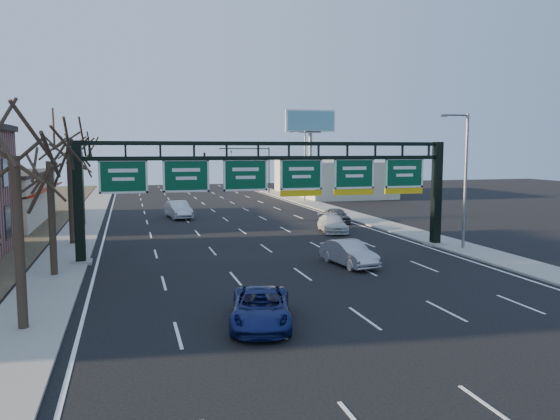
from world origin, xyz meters
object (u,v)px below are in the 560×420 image
object	(u,v)px
sign_gantry	(276,182)
car_blue_suv	(261,308)
car_silver_sedan	(349,253)
car_white_wagon	(332,224)

from	to	relation	value
sign_gantry	car_blue_suv	bearing A→B (deg)	-107.52
car_blue_suv	car_silver_sedan	distance (m)	11.74
sign_gantry	car_silver_sedan	distance (m)	6.79
sign_gantry	car_white_wagon	size ratio (longest dim) A/B	5.23
car_blue_suv	car_white_wagon	bearing A→B (deg)	76.17
car_silver_sedan	car_white_wagon	xyz separation A→B (m)	(3.72, 12.30, -0.04)
sign_gantry	car_silver_sedan	size ratio (longest dim) A/B	5.60
car_white_wagon	car_silver_sedan	bearing A→B (deg)	-97.53
sign_gantry	car_silver_sedan	xyz separation A→B (m)	(3.11, -4.60, -3.91)
car_silver_sedan	car_blue_suv	bearing A→B (deg)	-138.34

